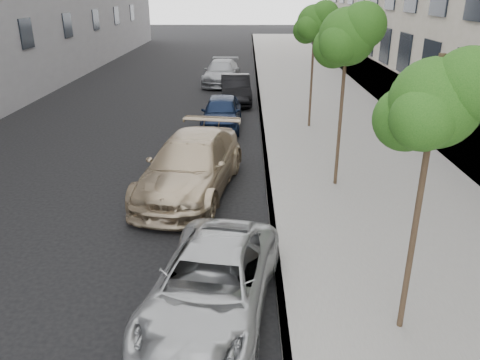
{
  "coord_description": "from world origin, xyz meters",
  "views": [
    {
      "loc": [
        0.49,
        -5.17,
        5.6
      ],
      "look_at": [
        0.35,
        4.88,
        1.5
      ],
      "focal_mm": 35.0,
      "sensor_mm": 36.0,
      "label": 1
    }
  ],
  "objects_px": {
    "tree_mid": "(348,37)",
    "sedan_rear": "(221,72)",
    "minivan": "(212,284)",
    "tree_far": "(315,23)",
    "sedan_black": "(235,89)",
    "sedan_blue": "(221,112)",
    "tree_near": "(437,103)",
    "suv": "(191,165)"
  },
  "relations": [
    {
      "from": "tree_mid",
      "to": "sedan_black",
      "type": "relative_size",
      "value": 1.21
    },
    {
      "from": "tree_near",
      "to": "sedan_rear",
      "type": "distance_m",
      "value": 24.06
    },
    {
      "from": "tree_far",
      "to": "suv",
      "type": "height_order",
      "value": "tree_far"
    },
    {
      "from": "suv",
      "to": "sedan_blue",
      "type": "xyz_separation_m",
      "value": [
        0.54,
        6.94,
        -0.13
      ]
    },
    {
      "from": "sedan_blue",
      "to": "sedan_black",
      "type": "distance_m",
      "value": 5.06
    },
    {
      "from": "minivan",
      "to": "suv",
      "type": "xyz_separation_m",
      "value": [
        -1.0,
        5.69,
        0.2
      ]
    },
    {
      "from": "tree_mid",
      "to": "sedan_blue",
      "type": "relative_size",
      "value": 1.27
    },
    {
      "from": "tree_mid",
      "to": "suv",
      "type": "xyz_separation_m",
      "value": [
        -4.35,
        -0.32,
        -3.6
      ]
    },
    {
      "from": "tree_mid",
      "to": "sedan_rear",
      "type": "relative_size",
      "value": 1.04
    },
    {
      "from": "tree_mid",
      "to": "sedan_black",
      "type": "height_order",
      "value": "tree_mid"
    },
    {
      "from": "sedan_blue",
      "to": "sedan_rear",
      "type": "distance_m",
      "value": 10.31
    },
    {
      "from": "tree_near",
      "to": "tree_far",
      "type": "xyz_separation_m",
      "value": [
        0.0,
        13.0,
        0.29
      ]
    },
    {
      "from": "tree_near",
      "to": "suv",
      "type": "distance_m",
      "value": 8.23
    },
    {
      "from": "tree_mid",
      "to": "suv",
      "type": "bearing_deg",
      "value": -175.77
    },
    {
      "from": "sedan_rear",
      "to": "tree_mid",
      "type": "bearing_deg",
      "value": -71.49
    },
    {
      "from": "sedan_rear",
      "to": "sedan_black",
      "type": "bearing_deg",
      "value": -74.95
    },
    {
      "from": "tree_far",
      "to": "suv",
      "type": "xyz_separation_m",
      "value": [
        -4.35,
        -6.82,
        -3.55
      ]
    },
    {
      "from": "sedan_blue",
      "to": "tree_mid",
      "type": "bearing_deg",
      "value": -59.03
    },
    {
      "from": "sedan_blue",
      "to": "tree_near",
      "type": "bearing_deg",
      "value": -72.77
    },
    {
      "from": "tree_near",
      "to": "minivan",
      "type": "distance_m",
      "value": 4.84
    },
    {
      "from": "tree_near",
      "to": "tree_far",
      "type": "relative_size",
      "value": 0.93
    },
    {
      "from": "sedan_rear",
      "to": "tree_far",
      "type": "bearing_deg",
      "value": -63.26
    },
    {
      "from": "tree_mid",
      "to": "minivan",
      "type": "relative_size",
      "value": 1.16
    },
    {
      "from": "tree_mid",
      "to": "suv",
      "type": "height_order",
      "value": "tree_mid"
    },
    {
      "from": "suv",
      "to": "tree_mid",
      "type": "bearing_deg",
      "value": 13.88
    },
    {
      "from": "tree_near",
      "to": "sedan_rear",
      "type": "xyz_separation_m",
      "value": [
        -4.34,
        23.42,
        -3.35
      ]
    },
    {
      "from": "sedan_blue",
      "to": "sedan_rear",
      "type": "height_order",
      "value": "sedan_rear"
    },
    {
      "from": "sedan_blue",
      "to": "sedan_rear",
      "type": "relative_size",
      "value": 0.81
    },
    {
      "from": "sedan_black",
      "to": "sedan_rear",
      "type": "distance_m",
      "value": 5.36
    },
    {
      "from": "tree_far",
      "to": "minivan",
      "type": "bearing_deg",
      "value": -105.0
    },
    {
      "from": "sedan_rear",
      "to": "sedan_blue",
      "type": "bearing_deg",
      "value": -82.96
    },
    {
      "from": "tree_mid",
      "to": "sedan_rear",
      "type": "bearing_deg",
      "value": 104.4
    },
    {
      "from": "tree_mid",
      "to": "minivan",
      "type": "distance_m",
      "value": 7.86
    },
    {
      "from": "tree_mid",
      "to": "minivan",
      "type": "bearing_deg",
      "value": -119.15
    },
    {
      "from": "tree_near",
      "to": "sedan_rear",
      "type": "height_order",
      "value": "tree_near"
    },
    {
      "from": "tree_near",
      "to": "tree_mid",
      "type": "relative_size",
      "value": 0.92
    },
    {
      "from": "minivan",
      "to": "sedan_blue",
      "type": "relative_size",
      "value": 1.1
    },
    {
      "from": "suv",
      "to": "sedan_black",
      "type": "distance_m",
      "value": 12.02
    },
    {
      "from": "tree_near",
      "to": "tree_mid",
      "type": "height_order",
      "value": "tree_mid"
    },
    {
      "from": "minivan",
      "to": "sedan_black",
      "type": "relative_size",
      "value": 1.05
    },
    {
      "from": "tree_near",
      "to": "sedan_rear",
      "type": "relative_size",
      "value": 0.95
    },
    {
      "from": "tree_far",
      "to": "suv",
      "type": "relative_size",
      "value": 0.9
    }
  ]
}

